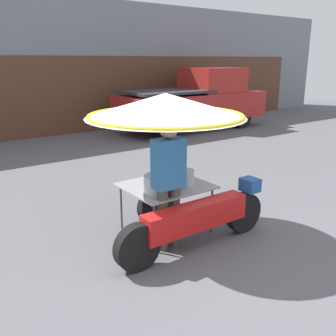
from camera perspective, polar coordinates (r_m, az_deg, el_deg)
ground_plane at (r=4.86m, az=3.56°, el=-11.94°), size 36.00×36.00×0.00m
shopfront_building at (r=12.74m, az=-24.11°, el=13.80°), size 28.00×2.06×4.13m
vendor_motorcycle_cart at (r=4.78m, az=0.18°, el=6.58°), size 2.25×2.06×1.89m
vendor_person at (r=4.51m, az=0.09°, el=-1.67°), size 0.38×0.22×1.62m
pickup_truck at (r=12.78m, az=4.32°, el=10.20°), size 5.26×1.77×2.03m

